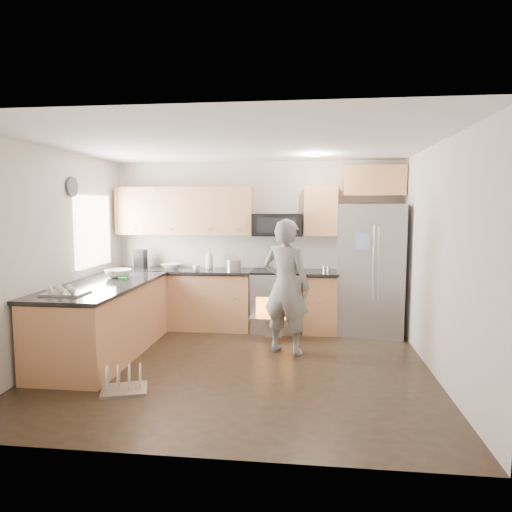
# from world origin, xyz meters

# --- Properties ---
(ground) EXTENTS (4.50, 4.50, 0.00)m
(ground) POSITION_xyz_m (0.00, 0.00, 0.00)
(ground) COLOR black
(ground) RESTS_ON ground
(room_shell) EXTENTS (4.54, 4.04, 2.62)m
(room_shell) POSITION_xyz_m (-0.04, 0.02, 1.67)
(room_shell) COLOR beige
(room_shell) RESTS_ON ground
(back_cabinet_run) EXTENTS (4.45, 0.64, 2.50)m
(back_cabinet_run) POSITION_xyz_m (-0.58, 1.75, 0.96)
(back_cabinet_run) COLOR #BA774A
(back_cabinet_run) RESTS_ON ground
(peninsula) EXTENTS (0.96, 2.36, 1.04)m
(peninsula) POSITION_xyz_m (-1.75, 0.25, 0.47)
(peninsula) COLOR #BA774A
(peninsula) RESTS_ON ground
(stove_range) EXTENTS (0.76, 0.97, 1.79)m
(stove_range) POSITION_xyz_m (0.35, 1.69, 0.68)
(stove_range) COLOR #B7B7BC
(stove_range) RESTS_ON ground
(refrigerator) EXTENTS (1.06, 0.89, 1.93)m
(refrigerator) POSITION_xyz_m (1.77, 1.70, 0.97)
(refrigerator) COLOR #B7B7BC
(refrigerator) RESTS_ON ground
(person) EXTENTS (0.74, 0.62, 1.74)m
(person) POSITION_xyz_m (0.55, 0.61, 0.87)
(person) COLOR gray
(person) RESTS_ON ground
(dish_rack) EXTENTS (0.55, 0.49, 0.28)m
(dish_rack) POSITION_xyz_m (-1.04, -0.85, 0.08)
(dish_rack) COLOR #B7B7BC
(dish_rack) RESTS_ON ground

